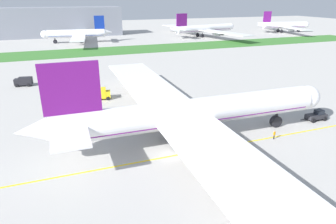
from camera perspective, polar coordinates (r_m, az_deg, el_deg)
The scene contains 13 objects.
ground_plane at distance 49.61m, azimuth 0.57°, elevation -8.16°, with size 600.00×600.00×0.00m, color #ADAAA5.
apron_taxi_line at distance 49.28m, azimuth 0.74°, elevation -8.37°, with size 280.00×0.36×0.01m, color yellow.
grass_median_strip at distance 147.71m, azimuth -14.34°, elevation 11.02°, with size 320.00×24.00×0.10m, color #38722D.
airliner_foreground at distance 52.06m, azimuth 3.97°, elevation -0.30°, with size 55.72×90.00×15.60m.
pushback_tug at distance 69.93m, azimuth 26.42°, elevation -0.61°, with size 6.15×2.33×2.22m.
ground_crew_wingwalker_port at distance 66.13m, azimuth 13.13°, elevation -0.10°, with size 0.41×0.50×1.58m.
ground_crew_marshaller_front at distance 57.64m, azimuth 19.57°, elevation -3.97°, with size 0.54×0.42×1.68m.
service_truck_baggage_loader at distance 77.11m, azimuth -12.61°, elevation 3.47°, with size 4.59×2.94×2.94m.
service_truck_fuel_bowser at distance 96.49m, azimuth -25.79°, elevation 5.30°, with size 5.10×3.10×2.57m.
parked_airliner_far_centre at distance 179.73m, azimuth -16.85°, elevation 14.05°, with size 38.59×60.28×14.46m.
parked_airliner_far_right at distance 200.69m, azimuth 6.73°, elevation 15.46°, with size 49.92×81.35×14.81m.
parked_airliner_far_outer at distance 238.76m, azimuth 21.04°, elevation 15.13°, with size 39.84×62.66×14.70m.
terminal_building at distance 215.16m, azimuth -24.71°, elevation 15.20°, with size 112.77×20.00×18.00m, color gray.
Camera 1 is at (-15.53, -40.40, 24.24)m, focal length 32.04 mm.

